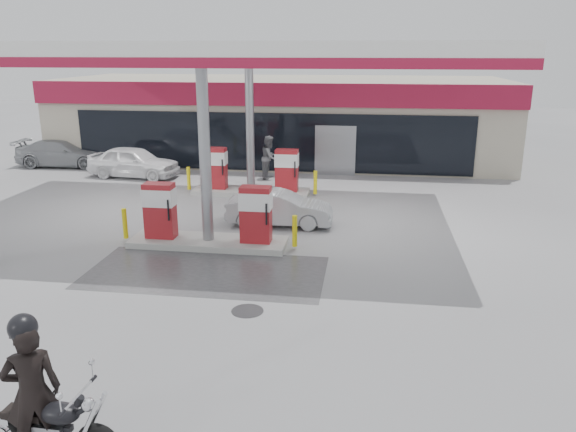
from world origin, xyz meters
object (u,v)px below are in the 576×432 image
Objects in this scene: sedan_white at (134,162)px; parked_car_left at (63,153)px; attendant at (270,157)px; hatchback_silver at (280,208)px; parked_car_right at (369,157)px; main_motorcycle at (51,428)px; pump_island_near at (208,222)px; biker_main at (32,392)px; pump_island_far at (251,176)px.

parked_car_left is at bearing 74.28° from sedan_white.
hatchback_silver is (1.49, -6.60, -0.38)m from attendant.
hatchback_silver reaches higher than parked_car_right.
main_motorcycle is at bearing -153.57° from sedan_white.
main_motorcycle is at bearing -88.03° from pump_island_near.
parked_car_right reaches higher than main_motorcycle.
biker_main is 0.51× the size of sedan_white.
parked_car_left is at bearing 55.25° from hatchback_silver.
pump_island_far is at bearing 93.05° from main_motorcycle.
pump_island_near is at bearing 140.77° from hatchback_silver.
hatchback_silver is (1.62, 11.00, -0.46)m from biker_main.
pump_island_far is 4.18m from hatchback_silver.
attendant is 0.48× the size of parked_car_right.
pump_island_far is 10.77m from parked_car_left.
pump_island_near is 8.81m from main_motorcycle.
parked_car_right is (4.39, 20.25, -0.47)m from biker_main.
parked_car_left is (-10.24, 1.20, -0.29)m from attendant.
main_motorcycle is 17.60m from attendant.
attendant is (0.24, 2.80, 0.22)m from pump_island_far.
biker_main reaches higher than main_motorcycle.
sedan_white is 1.19× the size of hatchback_silver.
main_motorcycle is (0.30, -14.80, -0.24)m from pump_island_far.
pump_island_near is at bearing -174.04° from attendant.
pump_island_near is 9.99m from sedan_white.
sedan_white is 1.03× the size of parked_car_right.
pump_island_near is 2.80m from hatchback_silver.
attendant is at bearing -77.25° from sedan_white.
pump_island_near is at bearing 166.36° from parked_car_right.
sedan_white is at bearing 124.80° from pump_island_near.
parked_car_left is 1.13× the size of parked_car_right.
pump_island_far is 1.53× the size of hatchback_silver.
attendant is 0.55× the size of hatchback_silver.
pump_island_far is (0.00, 6.00, 0.00)m from pump_island_near.
attendant is at bearing -120.98° from biker_main.
pump_island_near is 1.29× the size of sedan_white.
pump_island_near is at bearing 93.85° from main_motorcycle.
parked_car_right is at bearing 68.56° from pump_island_near.
parked_car_right is (4.50, 11.46, -0.17)m from pump_island_near.
parked_car_left is (-10.30, 18.80, 0.17)m from main_motorcycle.
parked_car_right is (14.50, 1.46, -0.10)m from parked_car_left.
sedan_white is 4.66m from parked_car_left.
attendant reaches higher than pump_island_far.
pump_island_far reaches higher than hatchback_silver.
parked_car_right is at bearing -65.31° from sedan_white.
pump_island_far is 2.48× the size of main_motorcycle.
parked_car_right is (10.20, 3.26, -0.14)m from sedan_white.
attendant is 10.31m from parked_car_left.
parked_car_right is at bearing -87.63° from parked_car_left.
main_motorcycle is 0.62× the size of hatchback_silver.
pump_island_far reaches higher than main_motorcycle.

